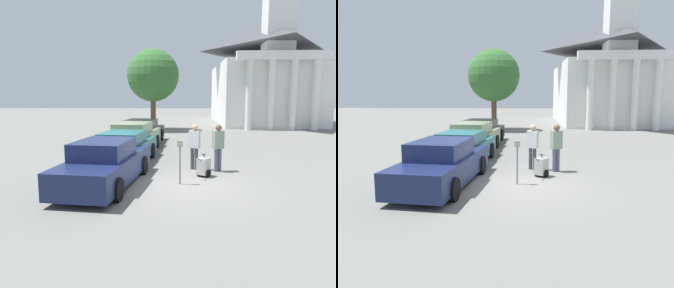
{
  "view_description": "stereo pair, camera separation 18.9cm",
  "coord_description": "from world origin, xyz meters",
  "views": [
    {
      "loc": [
        0.17,
        -10.41,
        2.96
      ],
      "look_at": [
        -0.41,
        1.78,
        1.1
      ],
      "focal_mm": 35.0,
      "sensor_mm": 36.0,
      "label": 1
    },
    {
      "loc": [
        0.36,
        -10.4,
        2.96
      ],
      "look_at": [
        -0.41,
        1.78,
        1.1
      ],
      "focal_mm": 35.0,
      "sensor_mm": 36.0,
      "label": 2
    }
  ],
  "objects": [
    {
      "name": "ground_plane",
      "position": [
        0.0,
        0.0,
        0.0
      ],
      "size": [
        120.0,
        120.0,
        0.0
      ],
      "primitive_type": "plane",
      "color": "slate"
    },
    {
      "name": "parked_car_navy",
      "position": [
        -2.35,
        -0.06,
        0.7
      ],
      "size": [
        2.36,
        5.32,
        1.51
      ],
      "rotation": [
        0.0,
        0.0,
        -0.11
      ],
      "color": "#19234C",
      "rests_on": "ground_plane"
    },
    {
      "name": "parked_car_teal",
      "position": [
        -2.35,
        3.2,
        0.66
      ],
      "size": [
        2.37,
        5.19,
        1.4
      ],
      "rotation": [
        0.0,
        0.0,
        -0.11
      ],
      "color": "#23666B",
      "rests_on": "ground_plane"
    },
    {
      "name": "parked_car_sage",
      "position": [
        -2.35,
        5.98,
        0.73
      ],
      "size": [
        2.35,
        5.44,
        1.55
      ],
      "rotation": [
        0.0,
        0.0,
        -0.11
      ],
      "color": "gray",
      "rests_on": "ground_plane"
    },
    {
      "name": "parked_car_black",
      "position": [
        -2.35,
        8.97,
        0.69
      ],
      "size": [
        2.46,
        5.37,
        1.47
      ],
      "rotation": [
        0.0,
        0.0,
        -0.11
      ],
      "color": "black",
      "rests_on": "ground_plane"
    },
    {
      "name": "parking_meter",
      "position": [
        0.07,
        0.17,
        1.01
      ],
      "size": [
        0.18,
        0.09,
        1.46
      ],
      "color": "slate",
      "rests_on": "ground_plane"
    },
    {
      "name": "person_worker",
      "position": [
        0.61,
        2.38,
        1.02
      ],
      "size": [
        0.47,
        0.37,
        1.78
      ],
      "rotation": [
        0.0,
        0.0,
        2.72
      ],
      "color": "#3F3F47",
      "rests_on": "ground_plane"
    },
    {
      "name": "person_supervisor",
      "position": [
        1.51,
        2.08,
        1.05
      ],
      "size": [
        0.47,
        0.39,
        1.82
      ],
      "rotation": [
        0.0,
        0.0,
        3.63
      ],
      "color": "#515670",
      "rests_on": "ground_plane"
    },
    {
      "name": "equipment_cart",
      "position": [
        0.91,
        1.24,
        0.39
      ],
      "size": [
        0.7,
        0.94,
        1.0
      ],
      "rotation": [
        0.0,
        0.0,
        -0.57
      ],
      "color": "#B2B2AD",
      "rests_on": "ground_plane"
    },
    {
      "name": "church",
      "position": [
        8.3,
        24.76,
        5.46
      ],
      "size": [
        9.24,
        15.8,
        20.84
      ],
      "color": "white",
      "rests_on": "ground_plane"
    },
    {
      "name": "shade_tree",
      "position": [
        -2.37,
        16.88,
        4.48
      ],
      "size": [
        4.28,
        4.28,
        6.64
      ],
      "color": "brown",
      "rests_on": "ground_plane"
    }
  ]
}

